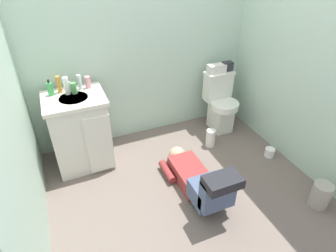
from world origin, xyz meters
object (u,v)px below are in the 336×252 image
at_px(bottle_pink, 88,82).
at_px(toilet_paper_roll, 270,152).
at_px(bottle_amber, 59,84).
at_px(bottle_white, 66,86).
at_px(vanity_cabinet, 80,131).
at_px(toilet, 220,103).
at_px(person_plumber, 199,180).
at_px(toiletry_bag, 227,66).
at_px(bottle_green, 74,88).
at_px(tissue_box, 217,68).
at_px(soap_dispenser, 50,89).
at_px(trash_can, 320,195).
at_px(faucet, 70,86).
at_px(paper_towel_roll, 211,138).
at_px(bottle_clear, 80,82).

bearing_deg(bottle_pink, toilet_paper_roll, -26.12).
height_order(bottle_amber, bottle_white, bottle_white).
bearing_deg(vanity_cabinet, toilet, 1.17).
bearing_deg(toilet, bottle_white, 178.23).
distance_m(vanity_cabinet, bottle_white, 0.50).
bearing_deg(vanity_cabinet, person_plumber, -44.34).
relative_size(toiletry_bag, bottle_green, 1.09).
xyz_separation_m(toilet, bottle_green, (-1.72, 0.04, 0.51)).
bearing_deg(tissue_box, toilet_paper_roll, -72.19).
xyz_separation_m(soap_dispenser, bottle_pink, (0.37, 0.02, -0.01)).
xyz_separation_m(person_plumber, toilet_paper_roll, (1.03, 0.18, -0.13)).
bearing_deg(soap_dispenser, bottle_green, -12.96).
relative_size(bottle_green, toilet_paper_roll, 1.04).
distance_m(vanity_cabinet, toiletry_bag, 1.89).
xyz_separation_m(vanity_cabinet, person_plumber, (0.94, -0.91, -0.24)).
bearing_deg(trash_can, bottle_pink, 136.64).
xyz_separation_m(toilet, bottle_pink, (-1.57, 0.11, 0.51)).
bearing_deg(toilet_paper_roll, bottle_amber, 156.88).
bearing_deg(toiletry_bag, faucet, 179.38).
bearing_deg(soap_dispenser, toilet_paper_roll, -21.59).
bearing_deg(bottle_pink, vanity_cabinet, -139.13).
relative_size(faucet, tissue_box, 0.45).
relative_size(vanity_cabinet, paper_towel_roll, 3.77).
distance_m(toilet, faucet, 1.82).
bearing_deg(paper_towel_roll, trash_can, -68.68).
bearing_deg(faucet, bottle_green, -69.28).
relative_size(faucet, toilet_paper_roll, 0.91).
bearing_deg(trash_can, toilet_paper_roll, 85.48).
xyz_separation_m(faucet, bottle_white, (-0.04, -0.06, 0.04)).
xyz_separation_m(toilet, soap_dispenser, (-1.93, 0.09, 0.52)).
relative_size(toilet, bottle_green, 6.58).
distance_m(bottle_amber, paper_towel_roll, 1.79).
distance_m(person_plumber, bottle_pink, 1.49).
bearing_deg(trash_can, bottle_amber, 140.78).
bearing_deg(toiletry_bag, paper_towel_roll, -134.65).
bearing_deg(faucet, bottle_pink, 1.44).
bearing_deg(person_plumber, bottle_pink, 125.58).
distance_m(toilet, paper_towel_roll, 0.51).
bearing_deg(paper_towel_roll, bottle_clear, 162.26).
relative_size(toilet, person_plumber, 0.70).
distance_m(vanity_cabinet, bottle_green, 0.47).
bearing_deg(toiletry_bag, bottle_white, -178.92).
height_order(toilet, soap_dispenser, soap_dispenser).
relative_size(toilet, vanity_cabinet, 0.91).
xyz_separation_m(bottle_white, paper_towel_roll, (1.48, -0.37, -0.80)).
relative_size(tissue_box, paper_towel_roll, 1.01).
relative_size(toiletry_bag, bottle_white, 0.71).
relative_size(bottle_amber, trash_can, 0.68).
bearing_deg(tissue_box, bottle_white, -178.83).
xyz_separation_m(toiletry_bag, bottle_pink, (-1.67, 0.02, 0.08)).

